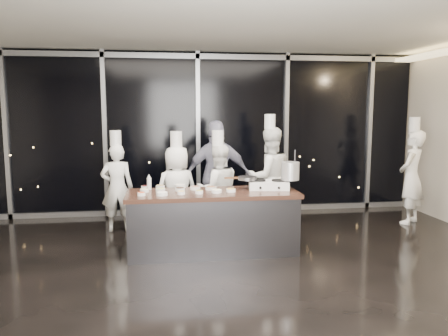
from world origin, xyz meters
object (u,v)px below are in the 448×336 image
object	(u,v)px
chef_far_left	(117,186)
guest	(218,177)
frying_pan	(247,178)
chef_center	(218,189)
demo_counter	(213,222)
chef_left	(177,190)
chef_right	(269,177)
stove	(269,185)
chef_side	(411,176)
stock_pot	(290,171)

from	to	relation	value
chef_far_left	guest	size ratio (longest dim) A/B	0.91
frying_pan	chef_center	xyz separation A→B (m)	(-0.34, 0.72, -0.29)
demo_counter	chef_left	distance (m)	1.08
chef_far_left	chef_left	bearing A→B (deg)	154.29
frying_pan	chef_right	bearing A→B (deg)	69.66
guest	stove	bearing A→B (deg)	120.75
guest	chef_center	bearing A→B (deg)	82.33
demo_counter	stove	distance (m)	1.00
demo_counter	chef_right	size ratio (longest dim) A/B	1.23
stove	chef_right	xyz separation A→B (m)	(0.29, 1.16, -0.07)
stove	chef_side	size ratio (longest dim) A/B	0.32
stock_pot	chef_far_left	distance (m)	2.98
stove	chef_center	size ratio (longest dim) A/B	0.36
stove	stock_pot	bearing A→B (deg)	-2.00
stove	chef_far_left	bearing A→B (deg)	160.53
stove	chef_far_left	size ratio (longest dim) A/B	0.36
chef_left	guest	bearing A→B (deg)	174.98
stock_pot	guest	world-z (taller)	guest
demo_counter	chef_far_left	world-z (taller)	chef_far_left
guest	chef_side	bearing A→B (deg)	178.66
stock_pot	chef_center	size ratio (longest dim) A/B	0.15
stove	stock_pot	xyz separation A→B (m)	(0.31, -0.06, 0.21)
chef_left	guest	xyz separation A→B (m)	(0.69, 0.18, 0.18)
demo_counter	chef_right	distance (m)	1.76
frying_pan	chef_side	distance (m)	3.41
chef_far_left	chef_center	world-z (taller)	chef_center
stock_pot	chef_far_left	bearing A→B (deg)	153.64
chef_center	chef_right	distance (m)	1.05
frying_pan	chef_right	distance (m)	1.29
frying_pan	chef_right	size ratio (longest dim) A/B	0.25
chef_far_left	chef_center	size ratio (longest dim) A/B	0.99
stock_pot	guest	size ratio (longest dim) A/B	0.14
demo_counter	chef_side	distance (m)	3.97
chef_far_left	guest	distance (m)	1.72
stock_pot	demo_counter	bearing A→B (deg)	-177.99
stock_pot	stove	bearing A→B (deg)	169.26
chef_right	chef_side	distance (m)	2.63
frying_pan	chef_side	bearing A→B (deg)	25.82
guest	chef_left	bearing A→B (deg)	12.71
guest	chef_right	xyz separation A→B (m)	(0.94, 0.16, -0.06)
stove	chef_right	distance (m)	1.20
stove	chef_side	distance (m)	3.10
chef_center	guest	distance (m)	0.30
stove	chef_right	bearing A→B (deg)	84.43
chef_far_left	chef_side	world-z (taller)	chef_side
chef_left	chef_right	bearing A→B (deg)	172.04
demo_counter	guest	xyz separation A→B (m)	(0.21, 1.10, 0.50)
demo_counter	stock_pot	size ratio (longest dim) A/B	9.24
stove	frying_pan	size ratio (longest dim) A/B	1.25
chef_side	demo_counter	bearing A→B (deg)	-24.62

